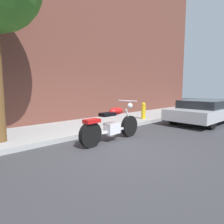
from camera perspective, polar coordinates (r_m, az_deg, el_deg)
ground_plane at (r=4.86m, az=0.77°, el=-11.17°), size 60.00×60.00×0.00m
sidewalk at (r=6.97m, az=-15.31°, el=-5.28°), size 23.98×2.51×0.14m
building_facade at (r=8.71m, az=-21.71°, el=26.62°), size 23.98×0.50×9.04m
motorcycle at (r=5.46m, az=-0.05°, el=-4.10°), size 2.29×0.70×1.17m
parked_car_silver at (r=9.50m, az=26.26°, el=0.39°), size 4.26×1.97×1.03m
fire_hydrant at (r=8.92m, az=9.49°, el=-0.01°), size 0.20×0.20×0.91m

